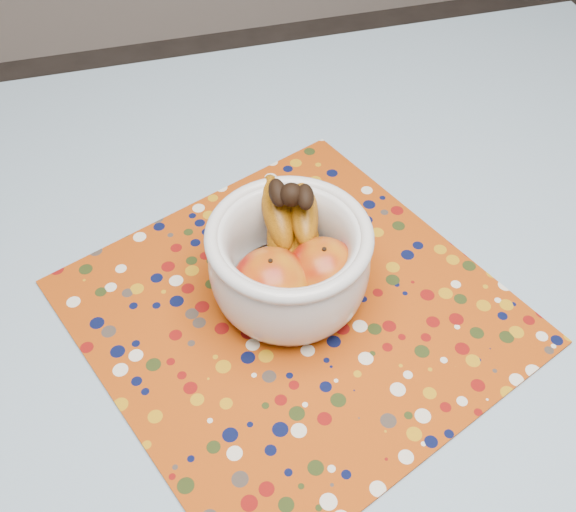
{
  "coord_description": "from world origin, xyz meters",
  "views": [
    {
      "loc": [
        -0.17,
        -0.37,
        1.41
      ],
      "look_at": [
        -0.04,
        0.11,
        0.83
      ],
      "focal_mm": 42.0,
      "sensor_mm": 36.0,
      "label": 1
    }
  ],
  "objects": [
    {
      "name": "table",
      "position": [
        0.0,
        0.0,
        0.67
      ],
      "size": [
        1.2,
        1.2,
        0.75
      ],
      "color": "brown",
      "rests_on": "ground"
    },
    {
      "name": "tablecloth",
      "position": [
        0.0,
        0.0,
        0.76
      ],
      "size": [
        1.32,
        1.32,
        0.01
      ],
      "primitive_type": "cube",
      "color": "#648BA7",
      "rests_on": "table"
    },
    {
      "name": "placemat",
      "position": [
        -0.04,
        0.08,
        0.76
      ],
      "size": [
        0.59,
        0.59,
        0.0
      ],
      "primitive_type": "cube",
      "rotation": [
        0.0,
        0.0,
        0.39
      ],
      "color": "#993808",
      "rests_on": "tablecloth"
    },
    {
      "name": "fruit_bowl",
      "position": [
        -0.04,
        0.11,
        0.83
      ],
      "size": [
        0.19,
        0.2,
        0.14
      ],
      "color": "silver",
      "rests_on": "placemat"
    }
  ]
}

